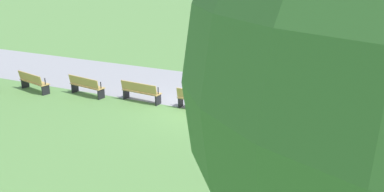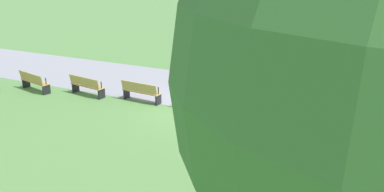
# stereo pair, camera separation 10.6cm
# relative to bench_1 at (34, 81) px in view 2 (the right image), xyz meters

# --- Properties ---
(ground_plane) EXTENTS (120.00, 120.00, 0.00)m
(ground_plane) POSITION_rel_bench_1_xyz_m (7.83, 0.99, -0.47)
(ground_plane) COLOR #5B8C47
(path_paving) EXTENTS (35.67, 5.00, 0.01)m
(path_paving) POSITION_rel_bench_1_xyz_m (7.83, 3.41, -0.47)
(path_paving) COLOR #939399
(path_paving) RESTS_ON ground
(bench_1) EXTENTS (1.85, 0.88, 0.89)m
(bench_1) POSITION_rel_bench_1_xyz_m (0.00, 0.00, 0.00)
(bench_1) COLOR tan
(bench_1) RESTS_ON ground
(bench_2) EXTENTS (1.84, 0.75, 0.89)m
(bench_2) POSITION_rel_bench_1_xyz_m (2.58, 0.51, 0.00)
(bench_2) COLOR tan
(bench_2) RESTS_ON ground
(bench_3) EXTENTS (1.82, 0.61, 0.89)m
(bench_3) POSITION_rel_bench_1_xyz_m (5.20, 0.82, 0.00)
(bench_3) COLOR tan
(bench_3) RESTS_ON ground
(bench_4) EXTENTS (1.79, 0.47, 0.89)m
(bench_4) POSITION_rel_bench_1_xyz_m (7.83, 0.92, 0.00)
(bench_4) COLOR tan
(bench_4) RESTS_ON ground
(bench_5) EXTENTS (1.82, 0.61, 0.89)m
(bench_5) POSITION_rel_bench_1_xyz_m (10.46, 0.82, 0.00)
(bench_5) COLOR tan
(bench_5) RESTS_ON ground
(bench_6) EXTENTS (1.84, 0.75, 0.89)m
(bench_6) POSITION_rel_bench_1_xyz_m (13.08, 0.51, 0.00)
(bench_6) COLOR tan
(bench_6) RESTS_ON ground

